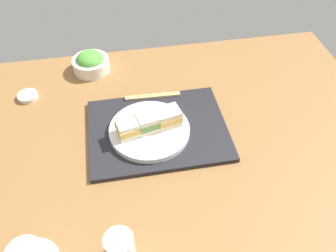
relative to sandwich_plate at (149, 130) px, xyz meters
The scene contains 10 objects.
ground_plane 7.32cm from the sandwich_plate, 138.97° to the left, with size 140.00×100.00×3.00cm, color brown.
serving_tray 3.39cm from the sandwich_plate, 155.59° to the right, with size 41.45×31.62×1.42cm, color black.
sandwich_plate is the anchor object (origin of this frame).
sandwich_near 6.93cm from the sandwich_plate, 169.70° to the right, with size 8.06×7.06×5.27cm.
sandwich_middle 3.53cm from the sandwich_plate, 90.00° to the left, with size 8.08×6.93×5.33cm.
sandwich_far 6.85cm from the sandwich_plate, 10.30° to the left, with size 8.15×7.17×4.94cm.
salad_bowl 39.16cm from the sandwich_plate, 65.72° to the right, with size 13.00×13.00×7.46cm.
chopsticks_pair 15.97cm from the sandwich_plate, 101.88° to the right, with size 18.26×2.25×0.70cm.
drinking_glass 38.25cm from the sandwich_plate, 72.43° to the left, with size 6.52×6.52×9.56cm, color silver.
small_sauce_dish 44.74cm from the sandwich_plate, 32.67° to the right, with size 6.65×6.65×1.54cm, color beige.
Camera 1 is at (12.01, 67.34, 78.93)cm, focal length 37.77 mm.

